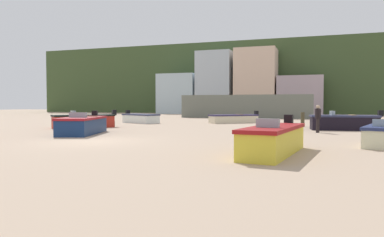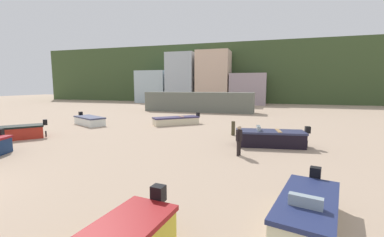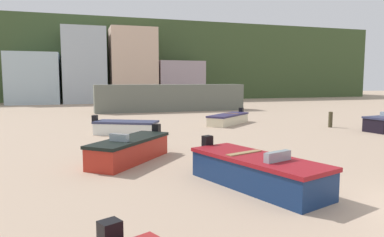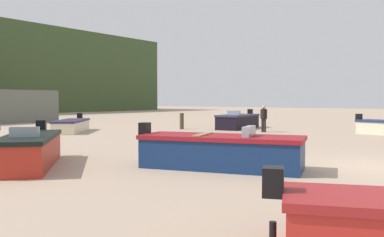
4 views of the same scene
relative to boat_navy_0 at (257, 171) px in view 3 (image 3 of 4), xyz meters
name	(u,v)px [view 3 (image 3 of 4)]	position (x,y,z in m)	size (l,w,h in m)	color
headland_hill	(119,64)	(2.93, 62.61, 5.92)	(90.00, 32.00, 12.80)	#3A4D2A
harbor_pier	(171,98)	(4.15, 26.61, 0.90)	(15.55, 2.40, 2.77)	#63675C
townhouse_far_left	(34,78)	(-10.73, 44.08, 2.96)	(6.68, 6.95, 6.88)	#AABFC9
townhouse_centre_left	(84,66)	(-4.09, 43.92, 4.75)	(5.85, 6.62, 10.48)	#ABB7C0
townhouse_centre	(133,66)	(2.72, 43.27, 4.85)	(6.54, 5.32, 10.67)	beige
townhouse_centre_right	(179,81)	(9.71, 43.13, 2.54)	(6.86, 5.04, 6.05)	#A28F98
boat_navy_0	(257,171)	(0.00, 0.00, 0.00)	(2.96, 4.92, 1.26)	navy
boat_white_1	(126,127)	(-2.41, 11.84, -0.08)	(3.98, 3.05, 1.12)	white
boat_red_6	(130,150)	(-3.18, 4.59, -0.01)	(3.75, 4.07, 1.25)	#B0291C
boat_cream_7	(228,119)	(5.40, 14.48, -0.10)	(4.21, 3.90, 1.07)	beige
mooring_post_near_water	(330,120)	(11.37, 10.75, 0.05)	(0.27, 0.27, 1.07)	#433D28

